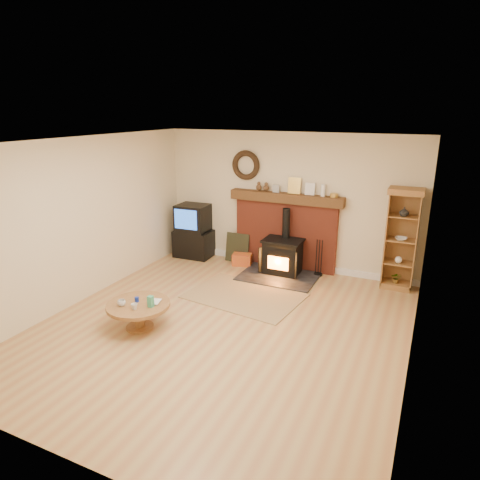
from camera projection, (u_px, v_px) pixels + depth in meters
The scene contains 11 objects.
ground at pixel (223, 327), 6.16m from camera, with size 5.50×5.50×0.00m, color #AE7748.
room_shell at pixel (223, 209), 5.73m from camera, with size 5.02×5.52×2.61m.
chimney_breast at pixel (285, 228), 8.23m from camera, with size 2.20×0.22×1.78m.
wood_stove at pixel (282, 258), 7.99m from camera, with size 1.40×1.00×1.24m.
area_rug at pixel (244, 296), 7.14m from camera, with size 1.83×1.26×0.01m, color brown.
tv_unit at pixel (193, 232), 8.91m from camera, with size 0.78×0.57×1.11m.
curio_cabinet at pixel (401, 239), 7.25m from camera, with size 0.57×0.41×1.76m.
firelog_box at pixel (242, 260), 8.52m from camera, with size 0.37×0.23×0.23m, color #C37A0D.
leaning_painting at pixel (237, 248), 8.66m from camera, with size 0.49×0.03×0.59m, color black.
fire_tools at pixel (318, 269), 7.99m from camera, with size 0.16×0.16×0.70m.
coffee_table at pixel (138, 308), 6.03m from camera, with size 0.89×0.89×0.54m.
Camera 1 is at (2.54, -4.89, 3.02)m, focal length 32.00 mm.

